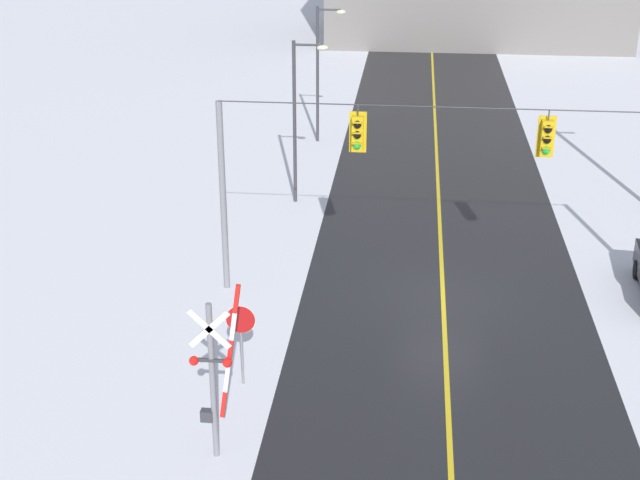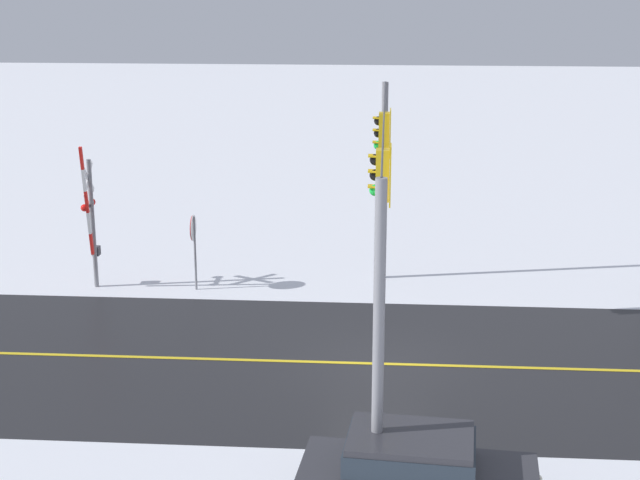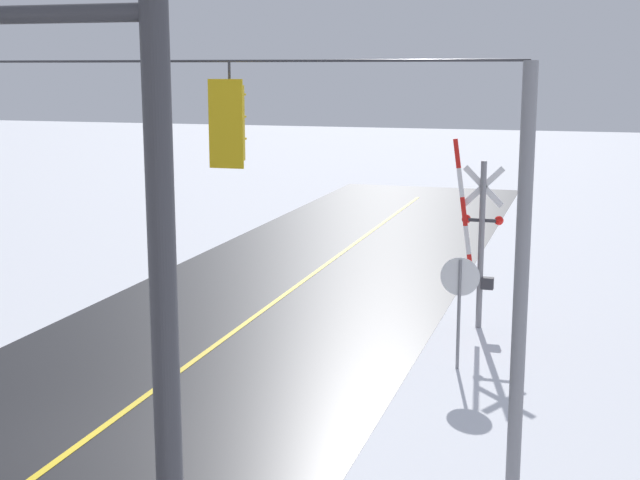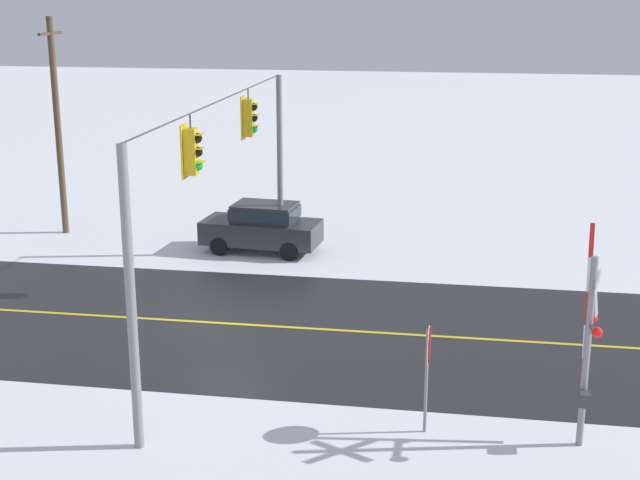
% 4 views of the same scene
% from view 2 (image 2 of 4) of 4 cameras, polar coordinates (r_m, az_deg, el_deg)
% --- Properties ---
extents(ground_plane, '(160.00, 160.00, 0.00)m').
position_cam_2_polar(ground_plane, '(23.84, 3.59, -7.44)').
color(ground_plane, white).
extents(road_asphalt, '(9.00, 80.00, 0.01)m').
position_cam_2_polar(road_asphalt, '(24.56, 17.85, -7.47)').
color(road_asphalt, black).
rests_on(road_asphalt, ground).
extents(lane_centre_line, '(0.14, 72.00, 0.01)m').
position_cam_2_polar(lane_centre_line, '(24.56, 17.85, -7.46)').
color(lane_centre_line, gold).
rests_on(lane_centre_line, ground).
extents(signal_span, '(14.20, 0.47, 6.22)m').
position_cam_2_polar(signal_span, '(22.58, 3.74, 2.09)').
color(signal_span, gray).
rests_on(signal_span, ground).
extents(stop_sign, '(0.80, 0.09, 2.35)m').
position_cam_2_polar(stop_sign, '(28.96, -7.58, 0.27)').
color(stop_sign, gray).
rests_on(stop_sign, ground).
extents(railroad_crossing, '(1.22, 0.31, 4.50)m').
position_cam_2_polar(railroad_crossing, '(29.60, -13.57, 1.40)').
color(railroad_crossing, gray).
rests_on(railroad_crossing, ground).
extents(parked_car_charcoal, '(2.12, 4.31, 1.74)m').
position_cam_2_polar(parked_car_charcoal, '(17.03, 5.74, -13.93)').
color(parked_car_charcoal, '#2D2D33').
rests_on(parked_car_charcoal, ground).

